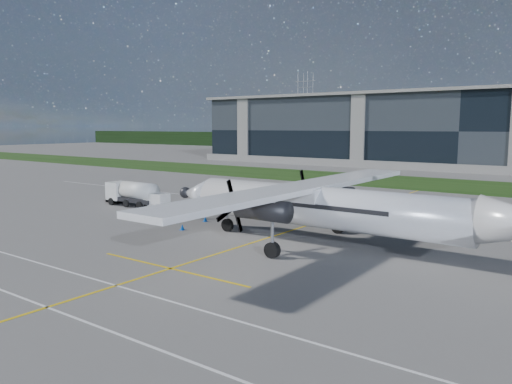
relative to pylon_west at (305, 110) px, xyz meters
name	(u,v)px	position (x,y,z in m)	size (l,w,h in m)	color
ground	(398,188)	(80.00, -110.00, -15.00)	(400.00, 400.00, 0.00)	slate
grass_strip	(418,183)	(80.00, -102.00, -14.98)	(400.00, 18.00, 0.04)	#193A0F
terminal_building	(472,131)	(80.00, -70.00, -7.50)	(120.00, 20.00, 15.00)	black
pylon_west	(305,110)	(0.00, 0.00, 0.00)	(9.00, 4.60, 30.00)	gray
yellow_taxiway_centerline	(306,226)	(83.00, -140.00, -14.99)	(0.20, 70.00, 0.01)	yellow
white_lane_line	(14,295)	(80.00, -164.00, -14.99)	(90.00, 0.15, 0.01)	white
turboprop_aircraft	(337,184)	(88.71, -145.72, -10.46)	(29.21, 30.30, 9.09)	white
fuel_tanker_truck	(130,193)	(62.03, -141.61, -13.70)	(6.96, 2.26, 2.61)	silver
baggage_tug	(157,201)	(66.17, -141.57, -14.18)	(2.72, 1.63, 1.63)	silver
ground_crew_person	(196,209)	(73.13, -143.16, -14.06)	(0.76, 0.54, 1.87)	#F25907
safety_cone_fwd	(170,220)	(72.59, -145.89, -14.75)	(0.36, 0.36, 0.50)	blue
safety_cone_stbdwing	(378,211)	(85.69, -130.82, -14.75)	(0.36, 0.36, 0.50)	blue
safety_cone_nose_stbd	(205,219)	(74.70, -143.67, -14.75)	(0.36, 0.36, 0.50)	blue
safety_cone_nose_port	(182,227)	(75.67, -147.53, -14.75)	(0.36, 0.36, 0.50)	blue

